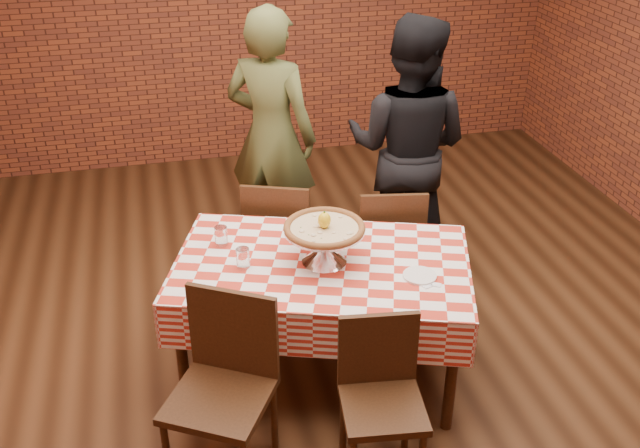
% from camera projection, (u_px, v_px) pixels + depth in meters
% --- Properties ---
extents(ground, '(6.00, 6.00, 0.00)m').
position_uv_depth(ground, '(341.00, 339.00, 4.60)').
color(ground, black).
rests_on(ground, ground).
extents(back_wall, '(5.50, 0.00, 5.50)m').
position_uv_depth(back_wall, '(257.00, 2.00, 6.45)').
color(back_wall, brown).
rests_on(back_wall, ground).
extents(table, '(1.80, 1.41, 0.75)m').
position_uv_depth(table, '(322.00, 319.00, 4.16)').
color(table, '#3C2210').
rests_on(table, ground).
extents(tablecloth, '(1.84, 1.45, 0.27)m').
position_uv_depth(tablecloth, '(322.00, 283.00, 4.04)').
color(tablecloth, red).
rests_on(tablecloth, table).
extents(pizza_stand, '(0.61, 0.61, 0.20)m').
position_uv_depth(pizza_stand, '(324.00, 245.00, 3.93)').
color(pizza_stand, silver).
rests_on(pizza_stand, tablecloth).
extents(pizza, '(0.60, 0.60, 0.03)m').
position_uv_depth(pizza, '(324.00, 229.00, 3.88)').
color(pizza, beige).
rests_on(pizza, pizza_stand).
extents(lemon, '(0.10, 0.10, 0.09)m').
position_uv_depth(lemon, '(324.00, 220.00, 3.86)').
color(lemon, yellow).
rests_on(lemon, pizza).
extents(water_glass_left, '(0.09, 0.09, 0.11)m').
position_uv_depth(water_glass_left, '(243.00, 258.00, 3.90)').
color(water_glass_left, white).
rests_on(water_glass_left, tablecloth).
extents(water_glass_right, '(0.09, 0.09, 0.11)m').
position_uv_depth(water_glass_right, '(221.00, 236.00, 4.10)').
color(water_glass_right, white).
rests_on(water_glass_right, tablecloth).
extents(side_plate, '(0.23, 0.23, 0.01)m').
position_uv_depth(side_plate, '(420.00, 276.00, 3.84)').
color(side_plate, white).
rests_on(side_plate, tablecloth).
extents(sweetener_packet_a, '(0.06, 0.05, 0.00)m').
position_uv_depth(sweetener_packet_a, '(427.00, 286.00, 3.77)').
color(sweetener_packet_a, white).
rests_on(sweetener_packet_a, tablecloth).
extents(sweetener_packet_b, '(0.06, 0.06, 0.00)m').
position_uv_depth(sweetener_packet_b, '(436.00, 285.00, 3.78)').
color(sweetener_packet_b, white).
rests_on(sweetener_packet_b, tablecloth).
extents(condiment_caddy, '(0.12, 0.12, 0.14)m').
position_uv_depth(condiment_caddy, '(328.00, 225.00, 4.19)').
color(condiment_caddy, silver).
rests_on(condiment_caddy, tablecloth).
extents(chair_near_left, '(0.62, 0.62, 0.94)m').
position_uv_depth(chair_near_left, '(219.00, 397.00, 3.46)').
color(chair_near_left, '#3C2210').
rests_on(chair_near_left, ground).
extents(chair_near_right, '(0.43, 0.43, 0.86)m').
position_uv_depth(chair_near_right, '(383.00, 411.00, 3.44)').
color(chair_near_right, '#3C2210').
rests_on(chair_near_right, ground).
extents(chair_far_left, '(0.55, 0.55, 0.91)m').
position_uv_depth(chair_far_left, '(282.00, 236.00, 4.82)').
color(chair_far_left, '#3C2210').
rests_on(chair_far_left, ground).
extents(chair_far_right, '(0.48, 0.48, 0.89)m').
position_uv_depth(chair_far_right, '(387.00, 243.00, 4.76)').
color(chair_far_right, '#3C2210').
rests_on(chair_far_right, ground).
extents(diner_olive, '(0.80, 0.74, 1.83)m').
position_uv_depth(diner_olive, '(271.00, 136.00, 5.13)').
color(diner_olive, '#484F28').
rests_on(diner_olive, ground).
extents(diner_black, '(1.12, 1.07, 1.81)m').
position_uv_depth(diner_black, '(407.00, 148.00, 4.97)').
color(diner_black, black).
rests_on(diner_black, ground).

